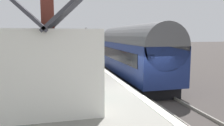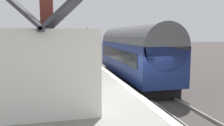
{
  "view_description": "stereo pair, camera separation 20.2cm",
  "coord_description": "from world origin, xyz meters",
  "px_view_note": "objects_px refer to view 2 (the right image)",
  "views": [
    {
      "loc": [
        -10.48,
        4.71,
        3.65
      ],
      "look_at": [
        2.26,
        1.5,
        1.92
      ],
      "focal_mm": 35.44,
      "sensor_mm": 36.0,
      "label": 1
    },
    {
      "loc": [
        -10.52,
        4.51,
        3.65
      ],
      "look_at": [
        2.26,
        1.5,
        1.92
      ],
      "focal_mm": 35.44,
      "sensor_mm": 36.0,
      "label": 2
    }
  ],
  "objects_px": {
    "bench_mid_platform": "(71,58)",
    "bench_platform_end": "(74,67)",
    "station_sign_board": "(91,53)",
    "lamp_post_platform": "(88,38)",
    "planter_under_sign": "(53,59)",
    "train": "(133,53)",
    "station_building": "(48,61)"
  },
  "relations": [
    {
      "from": "bench_mid_platform",
      "to": "train",
      "type": "bearing_deg",
      "value": -140.0
    },
    {
      "from": "station_building",
      "to": "bench_platform_end",
      "type": "bearing_deg",
      "value": -14.93
    },
    {
      "from": "bench_mid_platform",
      "to": "station_sign_board",
      "type": "distance_m",
      "value": 3.28
    },
    {
      "from": "planter_under_sign",
      "to": "station_sign_board",
      "type": "relative_size",
      "value": 0.66
    },
    {
      "from": "train",
      "to": "planter_under_sign",
      "type": "height_order",
      "value": "train"
    },
    {
      "from": "lamp_post_platform",
      "to": "station_sign_board",
      "type": "distance_m",
      "value": 1.88
    },
    {
      "from": "bench_platform_end",
      "to": "bench_mid_platform",
      "type": "xyz_separation_m",
      "value": [
        6.08,
        -0.05,
        0.0
      ]
    },
    {
      "from": "station_building",
      "to": "planter_under_sign",
      "type": "xyz_separation_m",
      "value": [
        12.4,
        0.22,
        -1.3
      ]
    },
    {
      "from": "planter_under_sign",
      "to": "station_sign_board",
      "type": "xyz_separation_m",
      "value": [
        -3.72,
        -3.25,
        0.88
      ]
    },
    {
      "from": "station_building",
      "to": "planter_under_sign",
      "type": "distance_m",
      "value": 12.47
    },
    {
      "from": "bench_platform_end",
      "to": "lamp_post_platform",
      "type": "distance_m",
      "value": 5.33
    },
    {
      "from": "train",
      "to": "lamp_post_platform",
      "type": "height_order",
      "value": "train"
    },
    {
      "from": "station_building",
      "to": "lamp_post_platform",
      "type": "distance_m",
      "value": 10.61
    },
    {
      "from": "bench_mid_platform",
      "to": "planter_under_sign",
      "type": "relative_size",
      "value": 1.36
    },
    {
      "from": "bench_platform_end",
      "to": "station_sign_board",
      "type": "xyz_separation_m",
      "value": [
        3.28,
        -1.59,
        0.71
      ]
    },
    {
      "from": "station_building",
      "to": "bench_platform_end",
      "type": "relative_size",
      "value": 4.36
    },
    {
      "from": "train",
      "to": "planter_under_sign",
      "type": "xyz_separation_m",
      "value": [
        6.22,
        6.15,
        -1.0
      ]
    },
    {
      "from": "train",
      "to": "bench_mid_platform",
      "type": "bearing_deg",
      "value": 40.0
    },
    {
      "from": "bench_mid_platform",
      "to": "station_sign_board",
      "type": "relative_size",
      "value": 0.9
    },
    {
      "from": "bench_mid_platform",
      "to": "lamp_post_platform",
      "type": "distance_m",
      "value": 2.72
    },
    {
      "from": "train",
      "to": "bench_platform_end",
      "type": "xyz_separation_m",
      "value": [
        -0.78,
        4.5,
        -0.83
      ]
    },
    {
      "from": "bench_platform_end",
      "to": "station_sign_board",
      "type": "distance_m",
      "value": 3.71
    },
    {
      "from": "bench_platform_end",
      "to": "planter_under_sign",
      "type": "xyz_separation_m",
      "value": [
        7.0,
        1.66,
        -0.17
      ]
    },
    {
      "from": "bench_platform_end",
      "to": "station_sign_board",
      "type": "bearing_deg",
      "value": -25.87
    },
    {
      "from": "train",
      "to": "bench_platform_end",
      "type": "distance_m",
      "value": 4.64
    },
    {
      "from": "lamp_post_platform",
      "to": "bench_platform_end",
      "type": "bearing_deg",
      "value": 162.33
    },
    {
      "from": "station_building",
      "to": "station_sign_board",
      "type": "xyz_separation_m",
      "value": [
        8.68,
        -3.03,
        -0.42
      ]
    },
    {
      "from": "bench_platform_end",
      "to": "station_sign_board",
      "type": "height_order",
      "value": "station_sign_board"
    },
    {
      "from": "bench_mid_platform",
      "to": "station_sign_board",
      "type": "height_order",
      "value": "station_sign_board"
    },
    {
      "from": "station_building",
      "to": "planter_under_sign",
      "type": "relative_size",
      "value": 5.98
    },
    {
      "from": "train",
      "to": "lamp_post_platform",
      "type": "bearing_deg",
      "value": 36.85
    },
    {
      "from": "bench_mid_platform",
      "to": "bench_platform_end",
      "type": "bearing_deg",
      "value": 179.54
    }
  ]
}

